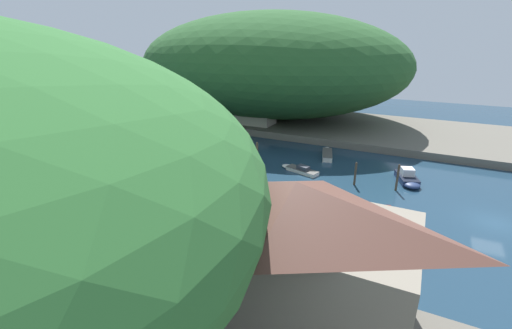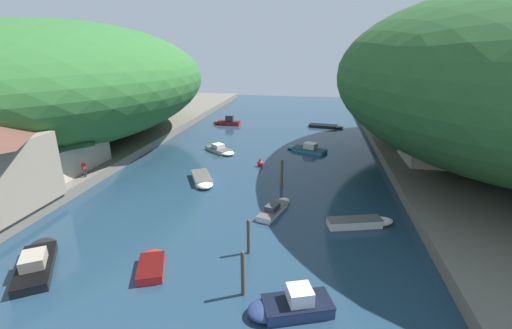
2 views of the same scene
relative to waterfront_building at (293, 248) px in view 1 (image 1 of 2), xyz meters
The scene contains 22 objects.
water_surface 26.35m from the waterfront_building, 44.00° to the left, with size 130.00×130.00×0.00m, color #1E384C.
right_bank 48.77m from the waterfront_building, 21.71° to the left, with size 22.00×120.00×1.07m.
hillside_right 51.82m from the waterfront_building, 26.24° to the left, with size 36.68×51.35×18.89m.
waterfront_building is the anchor object (origin of this frame).
boathouse_shed 11.20m from the waterfront_building, 97.73° to the left, with size 6.78×10.72×5.08m.
right_bank_cottage 43.98m from the waterfront_building, 29.33° to the left, with size 4.37×7.06×5.65m.
boat_mid_channel 24.31m from the waterfront_building, 18.60° to the left, with size 2.73×5.26×0.90m.
boat_yellow_tender 25.64m from the waterfront_building, 10.31° to the right, with size 5.01×3.28×1.52m.
boat_white_cruiser 19.68m from the waterfront_building, 42.48° to the left, with size 3.90×5.37×0.66m.
boat_near_quay 50.88m from the waterfront_building, 56.62° to the left, with size 6.39×2.94×0.47m.
boat_cabin_cruiser 30.89m from the waterfront_building, 11.56° to the left, with size 5.56×2.67×0.70m.
boat_far_right_bank 36.66m from the waterfront_building, 47.39° to the left, with size 6.04×4.16×1.25m.
boat_navy_launch 9.75m from the waterfront_building, 21.71° to the right, with size 5.17×6.46×1.34m.
boat_open_rowboat 42.73m from the waterfront_building, 77.32° to the left, with size 5.29×1.58×1.81m.
boat_far_upstream 27.85m from the waterfront_building, 61.74° to the left, with size 5.14×4.75×1.05m.
boat_red_skiff 16.38m from the waterfront_building, ahead, with size 2.77×3.94×0.55m.
mooring_post_nearest 22.60m from the waterfront_building, ahead, with size 0.24×0.24×2.96m.
mooring_post_second 21.85m from the waterfront_building, ahead, with size 0.24×0.24×2.66m.
mooring_post_farthest 26.43m from the waterfront_building, 30.49° to the left, with size 0.30×0.30×2.98m.
channel_buoy_near 27.64m from the waterfront_building, 44.79° to the left, with size 0.74×0.74×1.11m.
person_on_quay 3.61m from the waterfront_building, ahead, with size 0.27×0.41×1.69m.
person_by_boathouse 10.58m from the waterfront_building, 75.89° to the left, with size 0.35×0.44×1.69m.
Camera 1 is at (-33.04, 6.99, 15.32)m, focal length 24.00 mm.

